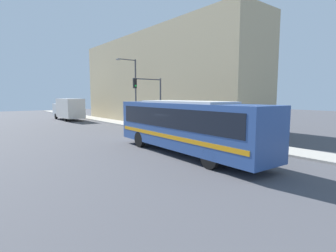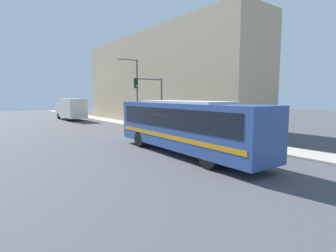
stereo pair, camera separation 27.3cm
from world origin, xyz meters
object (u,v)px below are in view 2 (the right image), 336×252
traffic_light_pole (152,95)px  city_bus (185,123)px  delivery_truck (71,108)px  fire_hydrant (197,132)px  parking_meter (154,121)px  street_lamp (135,87)px

traffic_light_pole → city_bus: bearing=-113.1°
delivery_truck → fire_hydrant: size_ratio=10.62×
delivery_truck → parking_meter: delivery_truck is taller
street_lamp → city_bus: bearing=-108.9°
fire_hydrant → street_lamp: 11.21m
street_lamp → fire_hydrant: bearing=-89.6°
city_bus → fire_hydrant: bearing=41.8°
delivery_truck → street_lamp: street_lamp is taller
city_bus → parking_meter: city_bus is taller
city_bus → traffic_light_pole: traffic_light_pole is taller
city_bus → delivery_truck: city_bus is taller
traffic_light_pole → street_lamp: 5.13m
city_bus → delivery_truck: (1.82, 28.31, -0.19)m
city_bus → fire_hydrant: 6.67m
city_bus → fire_hydrant: city_bus is taller
delivery_truck → parking_meter: 17.96m
delivery_truck → city_bus: bearing=-93.7°
parking_meter → street_lamp: 5.34m
parking_meter → fire_hydrant: bearing=-90.0°
traffic_light_pole → parking_meter: 3.12m
traffic_light_pole → street_lamp: street_lamp is taller
fire_hydrant → traffic_light_pole: (-0.98, 5.45, 3.24)m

